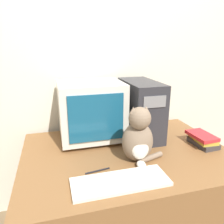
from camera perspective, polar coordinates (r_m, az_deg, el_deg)
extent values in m
cube|color=beige|center=(1.80, -1.49, 13.58)|extent=(7.00, 0.05, 2.50)
cube|color=brown|center=(1.64, 3.65, -21.04)|extent=(1.33, 0.94, 0.70)
cube|color=beige|center=(1.63, -5.31, -6.46)|extent=(0.31, 0.23, 0.02)
cube|color=beige|center=(1.55, -5.52, 0.60)|extent=(0.44, 0.38, 0.39)
cube|color=navy|center=(1.38, -4.10, -1.65)|extent=(0.35, 0.01, 0.31)
cube|color=#28282D|center=(1.62, 7.43, 0.68)|extent=(0.22, 0.44, 0.41)
cube|color=slate|center=(1.39, 11.12, 2.61)|extent=(0.15, 0.01, 0.07)
cube|color=silver|center=(1.15, 2.20, -17.77)|extent=(0.49, 0.18, 0.02)
cube|color=beige|center=(1.14, 2.21, -17.34)|extent=(0.44, 0.14, 0.00)
ellipsoid|color=#7A6651|center=(1.30, 6.66, -7.71)|extent=(0.20, 0.17, 0.24)
ellipsoid|color=beige|center=(1.26, 7.38, -9.53)|extent=(0.10, 0.05, 0.13)
sphere|color=#7A6651|center=(1.22, 7.28, -1.62)|extent=(0.14, 0.14, 0.13)
cone|color=#7A6651|center=(1.19, 5.57, 0.50)|extent=(0.04, 0.04, 0.04)
cone|color=#7A6651|center=(1.21, 8.90, 0.68)|extent=(0.04, 0.04, 0.04)
ellipsoid|color=beige|center=(1.28, 7.64, -13.51)|extent=(0.06, 0.08, 0.04)
cylinder|color=#7A6651|center=(1.36, 10.10, -11.59)|extent=(0.17, 0.08, 0.03)
cube|color=#383333|center=(1.64, 22.68, -7.46)|extent=(0.13, 0.20, 0.03)
cube|color=gold|center=(1.63, 22.72, -6.52)|extent=(0.13, 0.19, 0.02)
cube|color=red|center=(1.62, 22.41, -5.72)|extent=(0.14, 0.21, 0.02)
cylinder|color=black|center=(1.24, -3.80, -15.08)|extent=(0.14, 0.03, 0.01)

